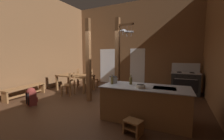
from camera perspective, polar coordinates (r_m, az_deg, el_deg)
ground_plane at (r=4.89m, az=-7.88°, el=-14.73°), size 7.70×8.77×0.10m
wall_back at (r=8.27m, az=8.02°, el=10.18°), size 7.70×0.14×4.60m
wall_left at (r=7.21m, az=-32.48°, el=10.01°), size 0.14×8.77×4.60m
glazed_door_back_left at (r=8.82m, az=-1.89°, el=1.67°), size 1.00×0.01×2.05m
glazed_panel_back_right at (r=8.10m, az=10.05°, el=1.22°), size 0.84×0.01×2.05m
kitchen_island at (r=3.85m, az=12.81°, el=-12.83°), size 2.20×1.06×0.88m
stove_range at (r=6.98m, az=27.17°, el=-4.55°), size 1.15×0.84×1.32m
support_post_with_pot_rack at (r=4.99m, az=2.58°, el=5.12°), size 0.65×0.22×2.95m
support_post_center at (r=5.19m, az=-9.35°, el=3.70°), size 0.14×0.14×2.95m
step_stool at (r=3.27m, az=8.47°, el=-21.18°), size 0.41×0.36×0.30m
dining_table at (r=7.02m, az=-14.48°, el=-2.64°), size 1.71×0.91×0.74m
ladderback_chair_near_window at (r=6.26m, az=-16.69°, el=-5.56°), size 0.54×0.54×0.95m
ladderback_chair_by_post at (r=7.85m, az=-12.46°, el=-3.19°), size 0.60×0.60×0.95m
ladderback_chair_at_table_end at (r=7.43m, az=-8.23°, el=-3.61°), size 0.50×0.50×0.95m
bench_along_left_wall at (r=6.69m, az=-31.34°, el=-6.68°), size 0.46×1.68×0.44m
backpack at (r=5.55m, az=-29.52°, el=-8.98°), size 0.37×0.36×0.60m
stockpot_on_counter at (r=4.10m, az=0.54°, el=-3.84°), size 0.31×0.23×0.18m
mixing_bowl_on_counter at (r=3.53m, az=11.34°, el=-6.39°), size 0.22×0.22×0.08m
bottle_tall_on_counter at (r=3.90m, az=7.54°, el=-4.23°), size 0.08×0.08×0.26m
bottle_short_on_counter at (r=3.91m, az=0.03°, el=-4.14°), size 0.07×0.07×0.26m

